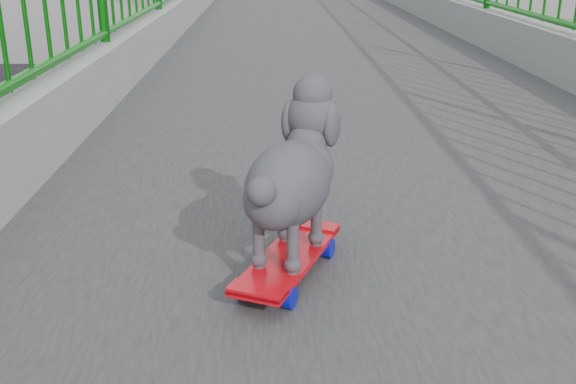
# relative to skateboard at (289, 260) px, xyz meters

# --- Properties ---
(railing) EXTENTS (3.00, 24.00, 1.42)m
(railing) POSITION_rel_skateboard_xyz_m (0.43, 0.32, 0.17)
(railing) COLOR gray
(railing) RESTS_ON footbridge
(skateboard) EXTENTS (0.31, 0.49, 0.06)m
(skateboard) POSITION_rel_skateboard_xyz_m (0.00, 0.00, 0.00)
(skateboard) COLOR red
(skateboard) RESTS_ON footbridge
(poodle) EXTENTS (0.31, 0.45, 0.40)m
(poodle) POSITION_rel_skateboard_xyz_m (0.01, 0.02, 0.23)
(poodle) COLOR #312E34
(poodle) RESTS_ON skateboard
(car_0) EXTENTS (1.84, 4.56, 1.55)m
(car_0) POSITION_rel_skateboard_xyz_m (-5.57, 14.51, -6.27)
(car_0) COLOR black
(car_0) RESTS_ON ground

